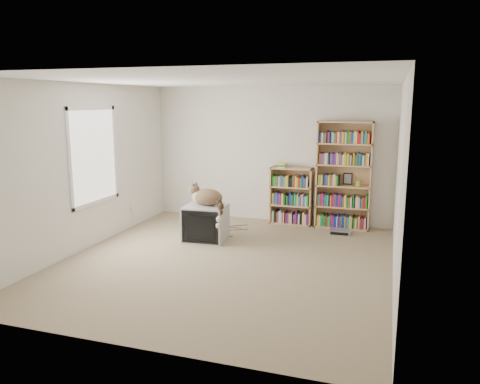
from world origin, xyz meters
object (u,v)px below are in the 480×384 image
(crt_tv, at_px, (206,223))
(cat, at_px, (209,200))
(bookcase_short, at_px, (291,198))
(bookcase_tall, at_px, (344,178))
(dvd_player, at_px, (340,232))

(crt_tv, height_order, cat, cat)
(crt_tv, height_order, bookcase_short, bookcase_short)
(cat, xyz_separation_m, bookcase_tall, (1.96, 1.48, 0.22))
(crt_tv, bearing_deg, dvd_player, 21.92)
(bookcase_short, bearing_deg, dvd_player, -25.78)
(cat, xyz_separation_m, bookcase_short, (1.04, 1.48, -0.19))
(bookcase_tall, xyz_separation_m, bookcase_short, (-0.93, -0.00, -0.41))
(crt_tv, bearing_deg, bookcase_tall, 31.60)
(bookcase_short, bearing_deg, cat, -124.97)
(bookcase_tall, bearing_deg, cat, -142.94)
(crt_tv, distance_m, dvd_player, 2.30)
(cat, relative_size, dvd_player, 2.08)
(cat, height_order, dvd_player, cat)
(dvd_player, bearing_deg, bookcase_tall, 92.12)
(bookcase_tall, xyz_separation_m, dvd_player, (0.02, -0.46, -0.86))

